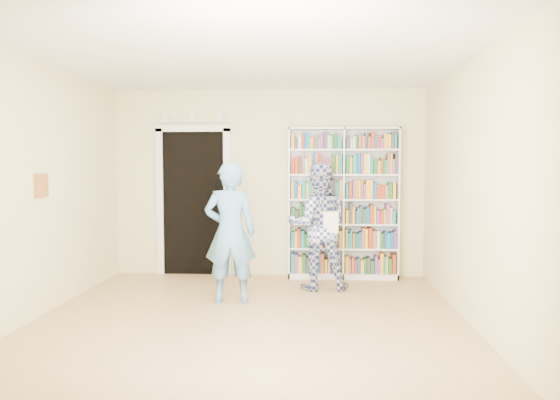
# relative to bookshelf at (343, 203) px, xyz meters

# --- Properties ---
(floor) EXTENTS (5.00, 5.00, 0.00)m
(floor) POSITION_rel_bookshelf_xyz_m (-1.08, -2.34, -1.08)
(floor) COLOR #A98552
(floor) RESTS_ON ground
(ceiling) EXTENTS (5.00, 5.00, 0.00)m
(ceiling) POSITION_rel_bookshelf_xyz_m (-1.08, -2.34, 1.62)
(ceiling) COLOR white
(ceiling) RESTS_ON wall_back
(wall_back) EXTENTS (4.50, 0.00, 4.50)m
(wall_back) POSITION_rel_bookshelf_xyz_m (-1.08, 0.16, 0.27)
(wall_back) COLOR beige
(wall_back) RESTS_ON floor
(wall_left) EXTENTS (0.00, 5.00, 5.00)m
(wall_left) POSITION_rel_bookshelf_xyz_m (-3.33, -2.34, 0.27)
(wall_left) COLOR beige
(wall_left) RESTS_ON floor
(wall_right) EXTENTS (0.00, 5.00, 5.00)m
(wall_right) POSITION_rel_bookshelf_xyz_m (1.17, -2.34, 0.27)
(wall_right) COLOR beige
(wall_right) RESTS_ON floor
(bookshelf) EXTENTS (1.56, 0.29, 2.14)m
(bookshelf) POSITION_rel_bookshelf_xyz_m (0.00, 0.00, 0.00)
(bookshelf) COLOR white
(bookshelf) RESTS_ON floor
(doorway) EXTENTS (1.10, 0.08, 2.43)m
(doorway) POSITION_rel_bookshelf_xyz_m (-2.18, 0.13, 0.10)
(doorway) COLOR black
(doorway) RESTS_ON floor
(wall_art) EXTENTS (0.03, 0.25, 0.25)m
(wall_art) POSITION_rel_bookshelf_xyz_m (-3.31, -2.14, 0.32)
(wall_art) COLOR brown
(wall_art) RESTS_ON wall_left
(man_blue) EXTENTS (0.63, 0.43, 1.65)m
(man_blue) POSITION_rel_bookshelf_xyz_m (-1.40, -1.47, -0.25)
(man_blue) COLOR #5690C0
(man_blue) RESTS_ON floor
(man_plaid) EXTENTS (0.84, 0.67, 1.65)m
(man_plaid) POSITION_rel_bookshelf_xyz_m (-0.36, -0.73, -0.26)
(man_plaid) COLOR navy
(man_plaid) RESTS_ON floor
(paper_sheet) EXTENTS (0.19, 0.01, 0.27)m
(paper_sheet) POSITION_rel_bookshelf_xyz_m (-0.21, -0.99, -0.18)
(paper_sheet) COLOR white
(paper_sheet) RESTS_ON man_plaid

